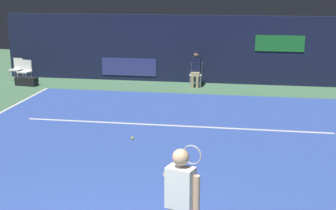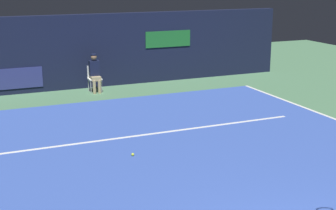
{
  "view_description": "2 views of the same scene",
  "coord_description": "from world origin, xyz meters",
  "views": [
    {
      "loc": [
        1.83,
        -5.05,
        3.78
      ],
      "look_at": [
        0.1,
        5.48,
        1.01
      ],
      "focal_mm": 50.39,
      "sensor_mm": 36.0,
      "label": 1
    },
    {
      "loc": [
        -4.27,
        -4.17,
        3.97
      ],
      "look_at": [
        0.29,
        6.43,
        0.92
      ],
      "focal_mm": 53.29,
      "sensor_mm": 36.0,
      "label": 2
    }
  ],
  "objects": [
    {
      "name": "courtside_chair_far",
      "position": [
        -7.13,
        12.25,
        0.5
      ],
      "size": [
        0.5,
        0.48,
        0.88
      ],
      "color": "white",
      "rests_on": "ground"
    },
    {
      "name": "tennis_player",
      "position": [
        1.08,
        0.58,
        0.99
      ],
      "size": [
        0.5,
        1.04,
        1.73
      ],
      "color": "#DBAD89",
      "rests_on": "ground"
    },
    {
      "name": "back_wall",
      "position": [
        -0.0,
        13.09,
        1.3
      ],
      "size": [
        15.46,
        0.33,
        2.6
      ],
      "color": "#141933",
      "rests_on": "ground"
    },
    {
      "name": "equipment_bag",
      "position": [
        -6.32,
        11.37,
        0.16
      ],
      "size": [
        0.88,
        0.43,
        0.32
      ],
      "primitive_type": "cube",
      "rotation": [
        0.0,
        0.0,
        -0.14
      ],
      "color": "black",
      "rests_on": "ground"
    },
    {
      "name": "line_judge_on_chair",
      "position": [
        0.05,
        12.22,
        0.69
      ],
      "size": [
        0.45,
        0.54,
        1.32
      ],
      "color": "white",
      "rests_on": "ground"
    },
    {
      "name": "tennis_ball",
      "position": [
        -0.85,
        5.78,
        0.05
      ],
      "size": [
        0.07,
        0.07,
        0.07
      ],
      "primitive_type": "sphere",
      "color": "#CCE033",
      "rests_on": "court_surface"
    },
    {
      "name": "ground_plane",
      "position": [
        0.0,
        4.98,
        0.0
      ],
      "size": [
        31.47,
        31.47,
        0.0
      ],
      "primitive_type": "plane",
      "color": "#4C7A56"
    },
    {
      "name": "line_service",
      "position": [
        0.0,
        7.08,
        0.01
      ],
      "size": [
        8.4,
        0.1,
        0.01
      ],
      "primitive_type": "cube",
      "color": "white",
      "rests_on": "court_surface"
    },
    {
      "name": "courtside_chair_near",
      "position": [
        -6.58,
        11.87,
        0.5
      ],
      "size": [
        0.51,
        0.49,
        0.88
      ],
      "color": "white",
      "rests_on": "ground"
    },
    {
      "name": "court_surface",
      "position": [
        0.0,
        4.98,
        0.01
      ],
      "size": [
        10.77,
        11.97,
        0.01
      ],
      "primitive_type": "cube",
      "color": "#3856B2",
      "rests_on": "ground"
    }
  ]
}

